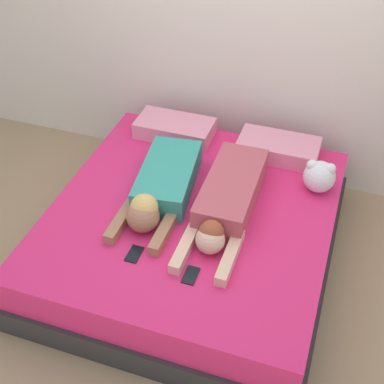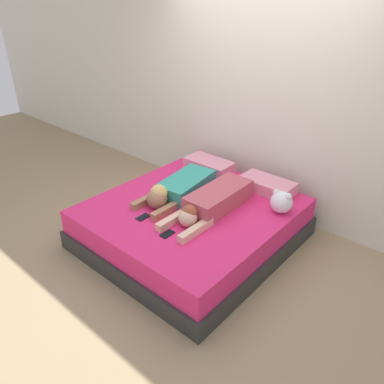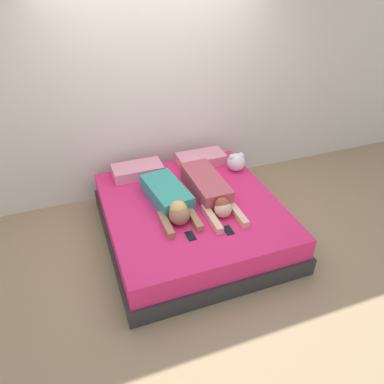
{
  "view_description": "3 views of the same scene",
  "coord_description": "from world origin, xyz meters",
  "px_view_note": "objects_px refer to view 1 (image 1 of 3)",
  "views": [
    {
      "loc": [
        0.84,
        -2.45,
        2.77
      ],
      "look_at": [
        0.0,
        0.0,
        0.58
      ],
      "focal_mm": 50.0,
      "sensor_mm": 36.0,
      "label": 1
    },
    {
      "loc": [
        2.16,
        -2.47,
        2.35
      ],
      "look_at": [
        0.0,
        0.0,
        0.58
      ],
      "focal_mm": 35.0,
      "sensor_mm": 36.0,
      "label": 2
    },
    {
      "loc": [
        -1.11,
        -3.03,
        2.78
      ],
      "look_at": [
        0.0,
        0.0,
        0.58
      ],
      "focal_mm": 35.0,
      "sensor_mm": 36.0,
      "label": 3
    }
  ],
  "objects_px": {
    "person_left": "(161,188)",
    "person_right": "(227,200)",
    "pillow_head_left": "(175,128)",
    "bed": "(192,234)",
    "pillow_head_right": "(278,148)",
    "cell_phone_left": "(134,254)",
    "cell_phone_right": "(191,275)",
    "plush_toy": "(319,176)"
  },
  "relations": [
    {
      "from": "person_left",
      "to": "person_right",
      "type": "height_order",
      "value": "person_left"
    },
    {
      "from": "pillow_head_left",
      "to": "person_right",
      "type": "distance_m",
      "value": 0.95
    },
    {
      "from": "bed",
      "to": "person_left",
      "type": "relative_size",
      "value": 1.98
    },
    {
      "from": "pillow_head_left",
      "to": "pillow_head_right",
      "type": "distance_m",
      "value": 0.81
    },
    {
      "from": "person_right",
      "to": "cell_phone_left",
      "type": "relative_size",
      "value": 8.23
    },
    {
      "from": "cell_phone_right",
      "to": "plush_toy",
      "type": "xyz_separation_m",
      "value": [
        0.56,
        1.01,
        0.11
      ]
    },
    {
      "from": "person_left",
      "to": "person_right",
      "type": "distance_m",
      "value": 0.45
    },
    {
      "from": "bed",
      "to": "plush_toy",
      "type": "height_order",
      "value": "plush_toy"
    },
    {
      "from": "bed",
      "to": "person_right",
      "type": "distance_m",
      "value": 0.39
    },
    {
      "from": "bed",
      "to": "cell_phone_right",
      "type": "bearing_deg",
      "value": -71.89
    },
    {
      "from": "person_right",
      "to": "cell_phone_left",
      "type": "xyz_separation_m",
      "value": [
        -0.42,
        -0.54,
        -0.09
      ]
    },
    {
      "from": "pillow_head_right",
      "to": "cell_phone_left",
      "type": "relative_size",
      "value": 4.34
    },
    {
      "from": "pillow_head_right",
      "to": "person_right",
      "type": "xyz_separation_m",
      "value": [
        -0.18,
        -0.72,
        0.03
      ]
    },
    {
      "from": "person_right",
      "to": "plush_toy",
      "type": "height_order",
      "value": "plush_toy"
    },
    {
      "from": "person_right",
      "to": "cell_phone_right",
      "type": "relative_size",
      "value": 8.23
    },
    {
      "from": "cell_phone_left",
      "to": "pillow_head_right",
      "type": "bearing_deg",
      "value": 64.6
    },
    {
      "from": "pillow_head_left",
      "to": "person_left",
      "type": "height_order",
      "value": "person_left"
    },
    {
      "from": "bed",
      "to": "cell_phone_right",
      "type": "height_order",
      "value": "cell_phone_right"
    },
    {
      "from": "pillow_head_right",
      "to": "cell_phone_right",
      "type": "xyz_separation_m",
      "value": [
        -0.23,
        -1.31,
        -0.06
      ]
    },
    {
      "from": "person_right",
      "to": "cell_phone_left",
      "type": "distance_m",
      "value": 0.69
    },
    {
      "from": "bed",
      "to": "pillow_head_right",
      "type": "bearing_deg",
      "value": 62.4
    },
    {
      "from": "bed",
      "to": "pillow_head_right",
      "type": "height_order",
      "value": "pillow_head_right"
    },
    {
      "from": "cell_phone_right",
      "to": "plush_toy",
      "type": "height_order",
      "value": "plush_toy"
    },
    {
      "from": "pillow_head_right",
      "to": "person_right",
      "type": "relative_size",
      "value": 0.53
    },
    {
      "from": "plush_toy",
      "to": "cell_phone_right",
      "type": "bearing_deg",
      "value": -119.14
    },
    {
      "from": "pillow_head_left",
      "to": "cell_phone_left",
      "type": "bearing_deg",
      "value": -80.64
    },
    {
      "from": "pillow_head_right",
      "to": "person_right",
      "type": "bearing_deg",
      "value": -104.42
    },
    {
      "from": "bed",
      "to": "pillow_head_left",
      "type": "bearing_deg",
      "value": 117.6
    },
    {
      "from": "pillow_head_right",
      "to": "person_right",
      "type": "distance_m",
      "value": 0.74
    },
    {
      "from": "person_right",
      "to": "cell_phone_right",
      "type": "height_order",
      "value": "person_right"
    },
    {
      "from": "person_left",
      "to": "cell_phone_right",
      "type": "bearing_deg",
      "value": -54.79
    },
    {
      "from": "bed",
      "to": "pillow_head_left",
      "type": "height_order",
      "value": "pillow_head_left"
    },
    {
      "from": "cell_phone_left",
      "to": "plush_toy",
      "type": "xyz_separation_m",
      "value": [
        0.94,
        0.96,
        0.11
      ]
    },
    {
      "from": "pillow_head_left",
      "to": "person_left",
      "type": "distance_m",
      "value": 0.76
    },
    {
      "from": "person_left",
      "to": "cell_phone_left",
      "type": "xyz_separation_m",
      "value": [
        0.03,
        -0.53,
        -0.09
      ]
    },
    {
      "from": "pillow_head_right",
      "to": "cell_phone_right",
      "type": "distance_m",
      "value": 1.33
    },
    {
      "from": "person_left",
      "to": "cell_phone_left",
      "type": "height_order",
      "value": "person_left"
    },
    {
      "from": "person_left",
      "to": "pillow_head_left",
      "type": "bearing_deg",
      "value": 103.35
    },
    {
      "from": "person_right",
      "to": "cell_phone_right",
      "type": "xyz_separation_m",
      "value": [
        -0.04,
        -0.59,
        -0.09
      ]
    },
    {
      "from": "person_right",
      "to": "plush_toy",
      "type": "distance_m",
      "value": 0.67
    },
    {
      "from": "pillow_head_right",
      "to": "cell_phone_left",
      "type": "height_order",
      "value": "pillow_head_right"
    },
    {
      "from": "person_right",
      "to": "person_left",
      "type": "bearing_deg",
      "value": -177.64
    }
  ]
}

